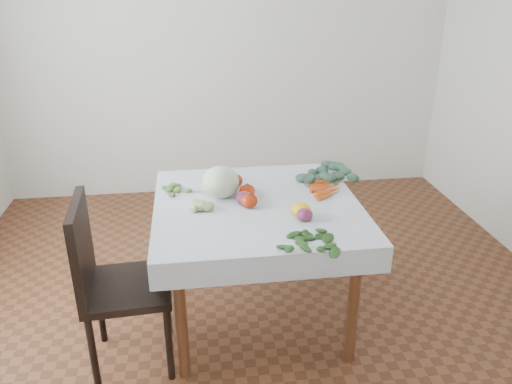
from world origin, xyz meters
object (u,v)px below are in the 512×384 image
Objects in this scene: chair at (108,275)px; cabbage at (221,182)px; table at (257,220)px; heirloom_back at (215,174)px; carrot_bunch at (326,187)px.

chair is 0.78m from cabbage.
table is 0.29m from cabbage.
chair is at bearing -131.89° from heirloom_back.
heirloom_back is (0.58, 0.65, 0.25)m from chair.
heirloom_back reaches higher than table.
carrot_bunch is (0.64, -0.23, -0.03)m from heirloom_back.
heirloom_back is (-0.21, 0.36, 0.14)m from table.
table is 0.46m from carrot_bunch.
table is at bearing -162.95° from carrot_bunch.
carrot_bunch is at bearing 1.94° from cabbage.
carrot_bunch is at bearing 17.05° from table.
chair is at bearing -160.08° from table.
cabbage is at bearing 33.47° from chair.
chair reaches higher than cabbage.
chair is at bearing -161.08° from carrot_bunch.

